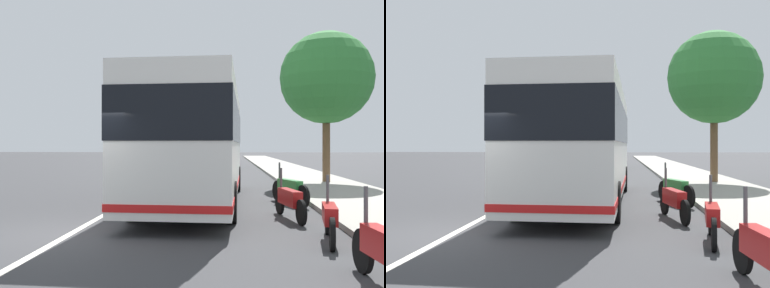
{
  "view_description": "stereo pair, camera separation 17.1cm",
  "coord_description": "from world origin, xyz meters",
  "views": [
    {
      "loc": [
        -9.13,
        -3.28,
        1.85
      ],
      "look_at": [
        6.38,
        -2.03,
        1.9
      ],
      "focal_mm": 41.89,
      "sensor_mm": 36.0,
      "label": 1
    },
    {
      "loc": [
        -9.12,
        -3.45,
        1.85
      ],
      "look_at": [
        6.38,
        -2.03,
        1.9
      ],
      "focal_mm": 41.89,
      "sensor_mm": 36.0,
      "label": 2
    }
  ],
  "objects": [
    {
      "name": "sidewalk_curb",
      "position": [
        10.0,
        -7.56,
        0.07
      ],
      "size": [
        110.0,
        3.6,
        0.14
      ],
      "primitive_type": "cube",
      "color": "#9E998E",
      "rests_on": "ground"
    },
    {
      "name": "motorcycle_far_end",
      "position": [
        -0.38,
        -5.22,
        0.46
      ],
      "size": [
        2.09,
        0.42,
        1.25
      ],
      "rotation": [
        0.0,
        0.0,
        -0.16
      ],
      "color": "black",
      "rests_on": "ground"
    },
    {
      "name": "car_side_street",
      "position": [
        38.9,
        2.1,
        0.71
      ],
      "size": [
        4.26,
        1.97,
        1.48
      ],
      "rotation": [
        0.0,
        0.0,
        3.15
      ],
      "color": "silver",
      "rests_on": "ground"
    },
    {
      "name": "ground_plane",
      "position": [
        0.0,
        0.0,
        0.0
      ],
      "size": [
        220.0,
        220.0,
        0.0
      ],
      "primitive_type": "plane",
      "color": "#38383A"
    },
    {
      "name": "coach_bus",
      "position": [
        5.29,
        -2.31,
        2.04
      ],
      "size": [
        11.64,
        3.06,
        3.59
      ],
      "rotation": [
        0.0,
        0.0,
        -0.04
      ],
      "color": "silver",
      "rests_on": "ground"
    },
    {
      "name": "car_far_distant",
      "position": [
        30.75,
        2.58,
        0.74
      ],
      "size": [
        4.32,
        1.96,
        1.55
      ],
      "rotation": [
        0.0,
        0.0,
        3.1
      ],
      "color": "black",
      "rests_on": "ground"
    },
    {
      "name": "motorcycle_by_tree",
      "position": [
        -3.26,
        -5.29,
        0.48
      ],
      "size": [
        2.22,
        0.34,
        1.27
      ],
      "rotation": [
        0.0,
        0.0,
        0.09
      ],
      "color": "black",
      "rests_on": "ground"
    },
    {
      "name": "motorcycle_nearest_curb",
      "position": [
        5.11,
        -5.21,
        0.5
      ],
      "size": [
        2.27,
        0.86,
        1.29
      ],
      "rotation": [
        0.0,
        0.0,
        0.34
      ],
      "color": "black",
      "rests_on": "ground"
    },
    {
      "name": "motorcycle_mid_row",
      "position": [
        2.2,
        -4.81,
        0.48
      ],
      "size": [
        2.3,
        0.48,
        1.25
      ],
      "rotation": [
        0.0,
        0.0,
        0.17
      ],
      "color": "black",
      "rests_on": "ground"
    },
    {
      "name": "lane_divider_line",
      "position": [
        10.0,
        0.0,
        0.0
      ],
      "size": [
        110.0,
        0.16,
        0.01
      ],
      "primitive_type": "cube",
      "color": "silver",
      "rests_on": "ground"
    },
    {
      "name": "roadside_tree_mid_block",
      "position": [
        12.46,
        -7.92,
        5.04
      ],
      "size": [
        4.36,
        4.36,
        7.23
      ],
      "color": "brown",
      "rests_on": "ground"
    },
    {
      "name": "car_oncoming",
      "position": [
        27.36,
        -2.87,
        0.67
      ],
      "size": [
        4.69,
        1.87,
        1.41
      ],
      "rotation": [
        0.0,
        0.0,
        0.02
      ],
      "color": "#2D7238",
      "rests_on": "ground"
    }
  ]
}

